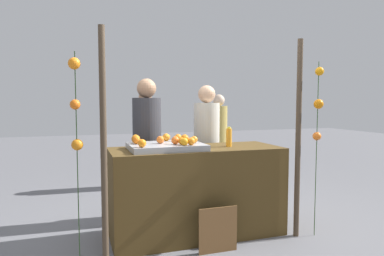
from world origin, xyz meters
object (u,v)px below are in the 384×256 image
juice_bottle (229,137)px  chalkboard_sign (218,230)px  orange_1 (191,141)px  vendor_right (207,154)px  vendor_left (147,154)px  stall_counter (196,191)px  orange_0 (182,141)px

juice_bottle → chalkboard_sign: 1.01m
orange_1 → vendor_right: size_ratio=0.05×
juice_bottle → vendor_left: vendor_left is taller
stall_counter → orange_1: bearing=-120.9°
chalkboard_sign → vendor_right: bearing=74.1°
juice_bottle → vendor_right: 0.72m
orange_0 → chalkboard_sign: (0.25, -0.34, -0.82)m
orange_0 → vendor_right: size_ratio=0.04×
stall_counter → chalkboard_sign: bearing=-85.7°
orange_0 → orange_1: (0.07, -0.07, 0.00)m
vendor_left → vendor_right: (0.77, 0.00, -0.03)m
orange_1 → vendor_left: vendor_left is taller
stall_counter → orange_0: orange_0 is taller
vendor_left → vendor_right: size_ratio=1.04×
orange_0 → juice_bottle: juice_bottle is taller
chalkboard_sign → orange_0: bearing=126.1°
orange_1 → vendor_right: bearing=60.2°
stall_counter → orange_0: bearing=-142.9°
orange_0 → chalkboard_sign: orange_0 is taller
stall_counter → juice_bottle: (0.37, -0.02, 0.57)m
orange_1 → chalkboard_sign: (0.17, -0.27, -0.82)m
orange_0 → vendor_left: size_ratio=0.04×
juice_bottle → vendor_left: bearing=139.2°
orange_1 → chalkboard_sign: bearing=-57.8°
orange_0 → orange_1: size_ratio=0.94×
chalkboard_sign → vendor_left: (-0.44, 1.14, 0.58)m
orange_0 → orange_1: orange_1 is taller
orange_1 → vendor_left: (-0.27, 0.87, -0.24)m
juice_bottle → vendor_left: size_ratio=0.13×
stall_counter → vendor_right: bearing=60.6°
vendor_left → orange_1: bearing=-72.7°
chalkboard_sign → vendor_left: vendor_left is taller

